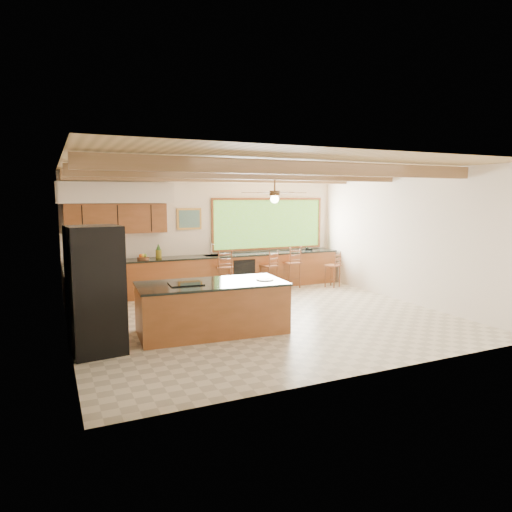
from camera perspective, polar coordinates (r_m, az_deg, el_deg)
name	(u,v)px	position (r m, az deg, el deg)	size (l,w,h in m)	color
ground	(263,318)	(9.22, 0.89, -7.70)	(7.20, 7.20, 0.00)	beige
room_shell	(242,206)	(9.43, -1.73, 6.25)	(7.27, 6.54, 3.02)	white
counter_run	(188,278)	(11.15, -8.53, -2.71)	(7.12, 3.10, 1.27)	brown
island	(212,307)	(8.18, -5.53, -6.41)	(2.67, 1.39, 0.92)	brown
refrigerator	(96,290)	(7.39, -19.41, -4.05)	(0.84, 0.82, 1.97)	black
bar_stool_a	(225,268)	(11.28, -3.88, -1.49)	(0.48, 0.48, 1.12)	brown
bar_stool_b	(270,267)	(11.78, 1.79, -1.33)	(0.46, 0.46, 1.04)	brown
bar_stool_c	(293,264)	(12.08, 4.65, -0.95)	(0.41, 0.41, 1.11)	brown
bar_stool_d	(334,266)	(12.33, 9.69, -1.26)	(0.46, 0.46, 0.97)	brown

